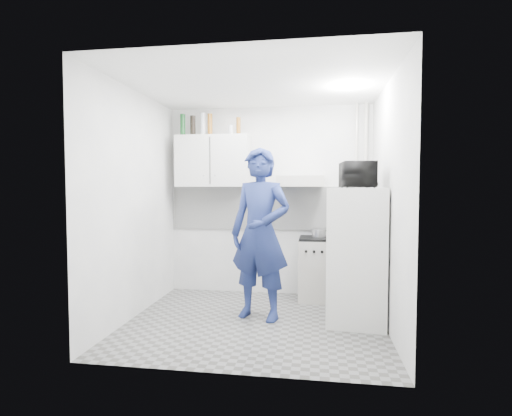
# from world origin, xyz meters

# --- Properties ---
(floor) EXTENTS (2.80, 2.80, 0.00)m
(floor) POSITION_xyz_m (0.00, 0.00, 0.00)
(floor) COLOR slate
(floor) RESTS_ON ground
(ceiling) EXTENTS (2.80, 2.80, 0.00)m
(ceiling) POSITION_xyz_m (0.00, 0.00, 2.60)
(ceiling) COLOR white
(ceiling) RESTS_ON wall_back
(wall_back) EXTENTS (2.80, 0.00, 2.80)m
(wall_back) POSITION_xyz_m (0.00, 1.25, 1.30)
(wall_back) COLOR silver
(wall_back) RESTS_ON floor
(wall_left) EXTENTS (0.00, 2.60, 2.60)m
(wall_left) POSITION_xyz_m (-1.40, 0.00, 1.30)
(wall_left) COLOR silver
(wall_left) RESTS_ON floor
(wall_right) EXTENTS (0.00, 2.60, 2.60)m
(wall_right) POSITION_xyz_m (1.40, 0.00, 1.30)
(wall_right) COLOR silver
(wall_right) RESTS_ON floor
(person) EXTENTS (0.81, 0.64, 1.94)m
(person) POSITION_xyz_m (0.03, 0.15, 0.97)
(person) COLOR navy
(person) RESTS_ON floor
(stove) EXTENTS (0.50, 0.50, 0.80)m
(stove) POSITION_xyz_m (0.69, 1.00, 0.40)
(stove) COLOR #B9B4A8
(stove) RESTS_ON floor
(fridge) EXTENTS (0.67, 0.67, 1.48)m
(fridge) POSITION_xyz_m (1.10, 0.14, 0.74)
(fridge) COLOR silver
(fridge) RESTS_ON floor
(stove_top) EXTENTS (0.48, 0.48, 0.03)m
(stove_top) POSITION_xyz_m (0.69, 1.00, 0.82)
(stove_top) COLOR black
(stove_top) RESTS_ON stove
(saucepan) EXTENTS (0.18, 0.18, 0.10)m
(saucepan) POSITION_xyz_m (0.69, 1.08, 0.88)
(saucepan) COLOR silver
(saucepan) RESTS_ON stove_top
(microwave) EXTENTS (0.53, 0.38, 0.28)m
(microwave) POSITION_xyz_m (1.10, 0.14, 1.62)
(microwave) COLOR black
(microwave) RESTS_ON fridge
(bottle_a) EXTENTS (0.07, 0.07, 0.30)m
(bottle_a) POSITION_xyz_m (-1.18, 1.07, 2.35)
(bottle_a) COLOR #144C1E
(bottle_a) RESTS_ON upper_cabinet
(bottle_b) EXTENTS (0.07, 0.07, 0.28)m
(bottle_b) POSITION_xyz_m (-1.04, 1.07, 2.34)
(bottle_b) COLOR black
(bottle_b) RESTS_ON upper_cabinet
(bottle_c) EXTENTS (0.08, 0.08, 0.31)m
(bottle_c) POSITION_xyz_m (-0.89, 1.07, 2.36)
(bottle_c) COLOR #B2B7BC
(bottle_c) RESTS_ON upper_cabinet
(bottle_d) EXTENTS (0.07, 0.07, 0.30)m
(bottle_d) POSITION_xyz_m (-0.79, 1.07, 2.35)
(bottle_d) COLOR brown
(bottle_d) RESTS_ON upper_cabinet
(canister_b) EXTENTS (0.07, 0.07, 0.14)m
(canister_b) POSITION_xyz_m (-0.50, 1.07, 2.27)
(canister_b) COLOR #B2B7BC
(canister_b) RESTS_ON upper_cabinet
(bottle_e) EXTENTS (0.06, 0.06, 0.24)m
(bottle_e) POSITION_xyz_m (-0.40, 1.07, 2.32)
(bottle_e) COLOR brown
(bottle_e) RESTS_ON upper_cabinet
(upper_cabinet) EXTENTS (1.00, 0.35, 0.70)m
(upper_cabinet) POSITION_xyz_m (-0.75, 1.07, 1.85)
(upper_cabinet) COLOR silver
(upper_cabinet) RESTS_ON wall_back
(range_hood) EXTENTS (0.60, 0.50, 0.14)m
(range_hood) POSITION_xyz_m (0.45, 1.00, 1.57)
(range_hood) COLOR #B9B4A8
(range_hood) RESTS_ON wall_back
(backsplash) EXTENTS (2.74, 0.03, 0.60)m
(backsplash) POSITION_xyz_m (0.00, 1.24, 1.20)
(backsplash) COLOR white
(backsplash) RESTS_ON wall_back
(pipe_a) EXTENTS (0.05, 0.05, 2.60)m
(pipe_a) POSITION_xyz_m (1.30, 1.17, 1.30)
(pipe_a) COLOR #B9B4A8
(pipe_a) RESTS_ON floor
(pipe_b) EXTENTS (0.04, 0.04, 2.60)m
(pipe_b) POSITION_xyz_m (1.18, 1.17, 1.30)
(pipe_b) COLOR #B9B4A8
(pipe_b) RESTS_ON floor
(ceiling_spot_fixture) EXTENTS (0.10, 0.10, 0.02)m
(ceiling_spot_fixture) POSITION_xyz_m (1.00, 0.20, 2.57)
(ceiling_spot_fixture) COLOR white
(ceiling_spot_fixture) RESTS_ON ceiling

